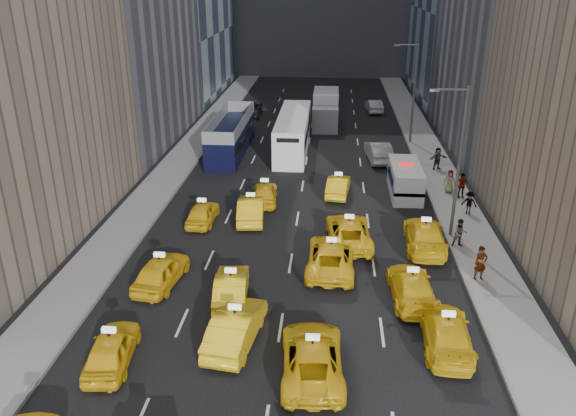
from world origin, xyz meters
name	(u,v)px	position (x,y,z in m)	size (l,w,h in m)	color
ground	(276,355)	(0.00, 0.00, 0.00)	(160.00, 160.00, 0.00)	black
sidewalk_west	(181,161)	(-10.50, 25.00, 0.07)	(3.00, 90.00, 0.15)	gray
sidewalk_east	(435,167)	(10.50, 25.00, 0.07)	(3.00, 90.00, 0.15)	gray
curb_west	(198,161)	(-9.05, 25.00, 0.09)	(0.15, 90.00, 0.18)	slate
curb_east	(417,166)	(9.05, 25.00, 0.09)	(0.15, 90.00, 0.18)	slate
streetlight_near	(458,159)	(9.18, 12.00, 4.92)	(2.15, 0.22, 9.00)	#595B60
streetlight_far	(413,90)	(9.18, 32.00, 4.92)	(2.15, 0.22, 9.00)	#595B60
taxi_4	(112,349)	(-6.56, -0.99, 0.69)	(1.63, 4.05, 1.38)	yellow
taxi_5	(236,327)	(-1.81, 0.78, 0.77)	(1.64, 4.69, 1.55)	yellow
taxi_6	(312,357)	(1.52, -0.92, 0.72)	(2.38, 5.17, 1.44)	yellow
taxi_7	(446,332)	(7.08, 1.19, 0.70)	(1.96, 4.81, 1.40)	yellow
taxi_8	(161,271)	(-6.36, 5.28, 0.73)	(1.73, 4.31, 1.47)	yellow
taxi_9	(231,287)	(-2.56, 4.06, 0.71)	(1.50, 4.31, 1.42)	yellow
taxi_10	(331,256)	(2.19, 7.58, 0.75)	(2.48, 5.39, 1.50)	yellow
taxi_11	(411,286)	(6.08, 4.84, 0.70)	(1.96, 4.83, 1.40)	yellow
taxi_12	(203,213)	(-5.93, 12.93, 0.66)	(1.56, 3.88, 1.32)	yellow
taxi_13	(251,209)	(-2.95, 13.63, 0.75)	(1.59, 4.57, 1.50)	yellow
taxi_14	(349,232)	(3.19, 10.71, 0.74)	(2.46, 5.34, 1.48)	yellow
taxi_15	(425,235)	(7.51, 10.49, 0.78)	(2.18, 5.36, 1.55)	yellow
taxi_16	(265,193)	(-2.41, 16.58, 0.71)	(1.67, 4.14, 1.41)	yellow
taxi_17	(338,186)	(2.61, 18.42, 0.68)	(1.43, 4.11, 1.36)	yellow
nypd_van	(405,180)	(7.34, 18.97, 1.04)	(2.74, 5.56, 2.29)	silver
double_decker	(231,134)	(-6.70, 27.97, 1.61)	(3.64, 11.38, 3.25)	black
city_bus	(293,133)	(-1.34, 29.09, 1.56)	(3.85, 12.39, 3.15)	white
box_truck	(326,109)	(1.38, 37.99, 1.67)	(3.24, 7.60, 3.38)	silver
misc_car_0	(378,151)	(6.00, 26.52, 0.81)	(1.72, 4.93, 1.62)	#A0A3A8
misc_car_1	(250,109)	(-7.01, 41.76, 0.73)	(2.41, 5.22, 1.45)	black
misc_car_2	(330,98)	(1.74, 47.99, 0.75)	(2.11, 5.20, 1.51)	slate
misc_car_3	(295,105)	(-2.18, 43.72, 0.76)	(1.80, 4.47, 1.52)	black
misc_car_4	(374,106)	(6.72, 44.20, 0.71)	(1.50, 4.31, 1.42)	#A1A4A9
pedestrian_0	(481,263)	(9.75, 6.80, 1.07)	(0.67, 0.44, 1.84)	gray
pedestrian_1	(460,233)	(9.47, 10.49, 0.99)	(0.81, 0.45, 1.67)	gray
pedestrian_2	(469,203)	(11.02, 15.30, 0.91)	(0.99, 0.41, 1.53)	gray
pedestrian_3	(461,185)	(11.11, 18.23, 1.03)	(1.03, 0.47, 1.76)	gray
pedestrian_4	(450,181)	(10.48, 19.10, 0.98)	(0.82, 0.45, 1.67)	gray
pedestrian_5	(438,159)	(10.46, 24.22, 1.03)	(1.63, 0.47, 1.76)	gray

